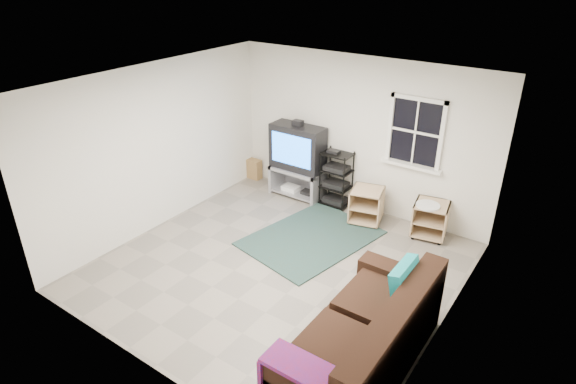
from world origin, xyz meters
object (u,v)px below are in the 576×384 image
Objects in this scene: av_rack at (336,182)px; side_table_left at (367,204)px; side_table_right at (430,216)px; sofa at (365,340)px; tv_unit at (298,155)px.

av_rack is 0.74m from side_table_left.
side_table_left is at bearing -171.25° from side_table_right.
av_rack is 0.45× the size of sofa.
side_table_right is at bearing -1.57° from av_rack.
side_table_right is 0.27× the size of sofa.
av_rack is 1.66× the size of side_table_left.
side_table_left is 0.27× the size of sofa.
sofa is at bearing -55.51° from av_rack.
tv_unit reaches higher than av_rack.
sofa is (2.87, -3.01, -0.43)m from tv_unit.
tv_unit is 1.42× the size of av_rack.
sofa is at bearing -46.33° from tv_unit.
tv_unit is 1.55m from side_table_left.
sofa is (0.39, -3.03, 0.03)m from side_table_right.
tv_unit is 2.41× the size of side_table_right.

